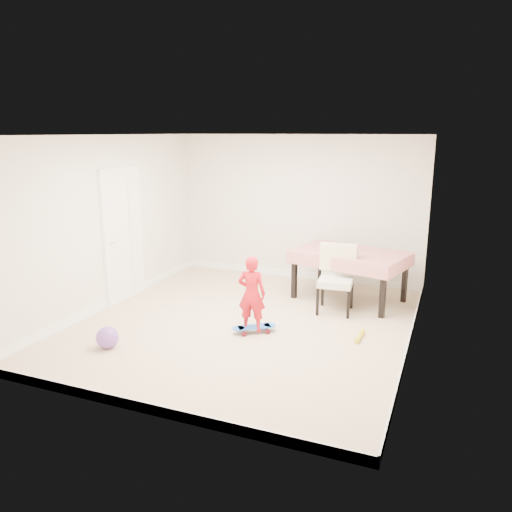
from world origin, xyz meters
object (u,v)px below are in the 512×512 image
at_px(dining_table, 349,276).
at_px(skateboard, 254,329).
at_px(child, 252,296).
at_px(dining_chair, 336,280).
at_px(balloon, 107,338).

distance_m(dining_table, skateboard, 2.07).
height_order(dining_table, child, child).
distance_m(dining_chair, skateboard, 1.52).
height_order(dining_table, balloon, dining_table).
bearing_deg(dining_table, dining_chair, -81.83).
bearing_deg(dining_table, balloon, -114.39).
bearing_deg(balloon, dining_table, 50.93).
height_order(skateboard, child, child).
height_order(dining_table, skateboard, dining_table).
bearing_deg(dining_chair, child, -130.19).
relative_size(dining_table, dining_chair, 1.69).
height_order(dining_table, dining_chair, dining_chair).
xyz_separation_m(skateboard, child, (-0.03, -0.02, 0.47)).
height_order(dining_chair, balloon, dining_chair).
bearing_deg(balloon, child, 37.15).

